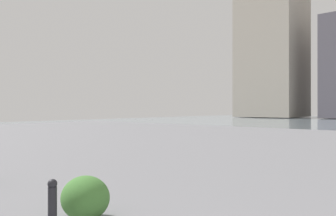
% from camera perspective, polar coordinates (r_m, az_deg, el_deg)
% --- Properties ---
extents(building_annex, '(11.50, 12.91, 39.25)m').
position_cam_1_polar(building_annex, '(73.32, 17.80, 14.07)').
color(building_annex, '#B2A899').
rests_on(building_annex, ground).
extents(bollard_mid, '(0.13, 0.13, 0.75)m').
position_cam_1_polar(bollard_mid, '(4.93, -19.57, -15.73)').
color(bollard_mid, '#232328').
rests_on(bollard_mid, ground).
extents(shrub_low, '(0.80, 0.72, 0.68)m').
position_cam_1_polar(shrub_low, '(5.38, -14.26, -14.98)').
color(shrub_low, '#477F38').
rests_on(shrub_low, ground).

